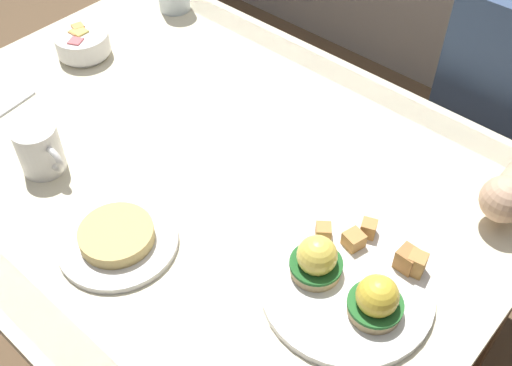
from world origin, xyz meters
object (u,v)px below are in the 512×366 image
fork (0,114)px  side_plate (118,239)px  dining_table (198,196)px  coffee_mug (40,148)px  fruit_bowl (82,44)px  diner_person (511,127)px  eggs_benedict_plate (349,283)px

fork → side_plate: side_plate is taller
dining_table → coffee_mug: size_ratio=10.79×
dining_table → fruit_bowl: 0.46m
dining_table → diner_person: diner_person is taller
dining_table → fruit_bowl: bearing=170.4°
fork → side_plate: (0.44, -0.05, 0.01)m
eggs_benedict_plate → fruit_bowl: size_ratio=2.25×
dining_table → coffee_mug: bearing=-132.6°
dining_table → side_plate: bearing=-76.5°
eggs_benedict_plate → diner_person: bearing=90.9°
fruit_bowl → coffee_mug: size_ratio=1.08×
eggs_benedict_plate → fruit_bowl: eggs_benedict_plate is taller
coffee_mug → side_plate: coffee_mug is taller
dining_table → diner_person: size_ratio=1.05×
diner_person → side_plate: bearing=-111.7°
fruit_bowl → fork: bearing=-79.9°
eggs_benedict_plate → fork: 0.79m
fruit_bowl → diner_person: size_ratio=0.11×
diner_person → fruit_bowl: bearing=-147.1°
coffee_mug → side_plate: (0.24, -0.03, -0.04)m
coffee_mug → fork: (-0.20, 0.03, -0.05)m
eggs_benedict_plate → fruit_bowl: 0.84m
eggs_benedict_plate → fruit_bowl: bearing=171.4°
fruit_bowl → diner_person: bearing=32.9°
coffee_mug → fork: coffee_mug is taller
side_plate → fruit_bowl: bearing=148.2°
fruit_bowl → fork: fruit_bowl is taller
fruit_bowl → side_plate: size_ratio=0.60×
dining_table → eggs_benedict_plate: (0.39, -0.05, 0.13)m
side_plate → diner_person: size_ratio=0.18×
fruit_bowl → side_plate: 0.57m
eggs_benedict_plate → diner_person: diner_person is taller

